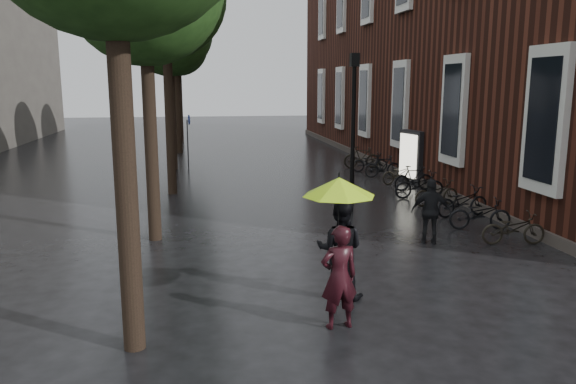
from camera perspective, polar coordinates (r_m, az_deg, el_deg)
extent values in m
plane|color=black|center=(8.59, 12.75, -16.19)|extent=(120.00, 120.00, 0.00)
cube|color=#38160F|center=(29.85, 18.24, 14.56)|extent=(10.00, 33.00, 12.00)
cube|color=silver|center=(15.15, 24.81, 6.66)|extent=(0.25, 1.60, 3.60)
cube|color=black|center=(15.09, 24.49, 6.67)|extent=(0.10, 1.20, 3.00)
cube|color=silver|center=(19.49, 16.58, 7.97)|extent=(0.25, 1.60, 3.60)
cube|color=black|center=(19.45, 16.31, 7.98)|extent=(0.10, 1.20, 3.00)
cube|color=silver|center=(24.09, 11.39, 8.71)|extent=(0.25, 1.60, 3.60)
cube|color=black|center=(24.06, 11.17, 8.72)|extent=(0.10, 1.20, 3.00)
cube|color=silver|center=(28.83, 7.87, 9.17)|extent=(0.25, 1.60, 3.60)
cube|color=black|center=(28.80, 7.68, 9.17)|extent=(0.10, 1.20, 3.00)
cube|color=silver|center=(33.64, 5.35, 9.48)|extent=(0.25, 1.60, 3.60)
cube|color=black|center=(33.61, 5.18, 9.48)|extent=(0.10, 1.20, 3.00)
cube|color=silver|center=(33.94, 5.52, 18.80)|extent=(0.25, 1.60, 3.60)
cube|color=black|center=(33.91, 5.35, 18.81)|extent=(0.10, 1.20, 3.00)
cube|color=silver|center=(38.49, 3.46, 9.70)|extent=(0.25, 1.60, 3.60)
cube|color=black|center=(38.47, 3.31, 9.70)|extent=(0.10, 1.20, 3.00)
cube|color=silver|center=(38.76, 3.56, 17.85)|extent=(0.25, 1.60, 3.60)
cube|color=black|center=(38.74, 3.40, 17.86)|extent=(0.10, 1.20, 3.00)
cube|color=#3F3833|center=(28.15, 8.61, 3.28)|extent=(0.40, 33.00, 0.30)
cylinder|color=black|center=(8.26, -16.09, -0.25)|extent=(0.32, 0.32, 4.68)
cylinder|color=black|center=(14.18, -13.71, 4.10)|extent=(0.32, 0.32, 4.51)
cylinder|color=black|center=(20.12, -11.91, 6.77)|extent=(0.32, 0.32, 4.95)
cylinder|color=black|center=(26.12, -11.65, 7.11)|extent=(0.32, 0.32, 4.40)
cylinder|color=black|center=(32.10, -11.08, 8.17)|extent=(0.32, 0.32, 4.79)
cylinder|color=black|center=(38.09, -10.89, 8.43)|extent=(0.32, 0.32, 4.57)
imported|color=black|center=(9.07, 5.22, -8.60)|extent=(0.67, 0.49, 1.70)
imported|color=black|center=(10.30, 5.30, -5.84)|extent=(1.08, 0.97, 1.82)
cylinder|color=black|center=(9.51, 5.11, -4.14)|extent=(0.02, 0.02, 1.58)
cone|color=#B9F71A|center=(9.33, 5.19, 0.54)|extent=(1.24, 1.24, 0.32)
cylinder|color=black|center=(9.30, 5.21, 1.74)|extent=(0.02, 0.02, 0.08)
imported|color=black|center=(14.12, 14.32, -1.92)|extent=(1.03, 0.68, 1.62)
imported|color=black|center=(14.74, 21.93, -3.45)|extent=(1.60, 0.74, 0.81)
imported|color=black|center=(15.92, 18.91, -2.12)|extent=(1.72, 0.88, 0.86)
imported|color=black|center=(17.30, 17.30, -0.93)|extent=(1.80, 0.89, 0.90)
imported|color=black|center=(18.63, 14.84, -0.07)|extent=(1.68, 0.85, 0.84)
imported|color=black|center=(19.69, 13.19, 0.72)|extent=(1.78, 0.68, 0.92)
imported|color=black|center=(21.00, 12.65, 1.38)|extent=(1.57, 0.56, 0.92)
imported|color=black|center=(22.30, 11.28, 1.86)|extent=(1.66, 0.91, 0.83)
imported|color=black|center=(23.75, 9.61, 2.61)|extent=(1.58, 0.48, 0.94)
imported|color=black|center=(25.19, 8.32, 3.02)|extent=(1.64, 0.61, 0.85)
imported|color=black|center=(26.16, 7.51, 3.51)|extent=(1.72, 0.68, 1.01)
cube|color=black|center=(22.51, 12.48, 3.49)|extent=(0.28, 1.37, 2.07)
cube|color=beige|center=(22.45, 12.12, 3.62)|extent=(0.04, 1.15, 1.70)
cylinder|color=black|center=(17.04, 6.61, 5.34)|extent=(0.13, 0.13, 4.44)
cube|color=black|center=(16.98, 6.79, 13.19)|extent=(0.24, 0.24, 0.39)
sphere|color=#FFE5B2|center=(16.98, 6.79, 13.19)|extent=(0.20, 0.20, 0.20)
cylinder|color=#262628|center=(25.93, -10.14, 4.75)|extent=(0.05, 0.05, 2.25)
cylinder|color=navy|center=(25.84, -10.03, 7.24)|extent=(0.03, 0.45, 0.45)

